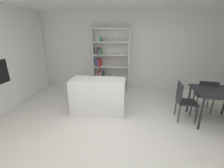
{
  "coord_description": "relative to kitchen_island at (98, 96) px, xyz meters",
  "views": [
    {
      "loc": [
        0.25,
        -2.65,
        2.02
      ],
      "look_at": [
        -0.15,
        0.26,
        1.02
      ],
      "focal_mm": 24.0,
      "sensor_mm": 36.0,
      "label": 1
    }
  ],
  "objects": [
    {
      "name": "dining_chair_far",
      "position": [
        2.78,
        0.36,
        0.08
      ],
      "size": [
        0.48,
        0.45,
        0.88
      ],
      "rotation": [
        0.0,
        0.0,
        3.01
      ],
      "color": "#232328",
      "rests_on": "ground_plane"
    },
    {
      "name": "back_partition",
      "position": [
        0.59,
        1.99,
        0.92
      ],
      "size": [
        7.35,
        0.06,
        2.74
      ],
      "primitive_type": "cube",
      "color": "silver",
      "rests_on": "ground_plane"
    },
    {
      "name": "ground_plane",
      "position": [
        0.59,
        -0.89,
        -0.45
      ],
      "size": [
        10.12,
        10.12,
        0.0
      ],
      "primitive_type": "plane",
      "color": "silver"
    },
    {
      "name": "dining_table",
      "position": [
        2.79,
        -0.11,
        0.24
      ],
      "size": [
        0.99,
        0.89,
        0.78
      ],
      "color": "#232328",
      "rests_on": "ground_plane"
    },
    {
      "name": "dining_chair_island_side",
      "position": [
        2.07,
        -0.11,
        0.1
      ],
      "size": [
        0.45,
        0.43,
        0.93
      ],
      "rotation": [
        0.0,
        0.0,
        1.54
      ],
      "color": "#232328",
      "rests_on": "ground_plane"
    },
    {
      "name": "kitchen_island",
      "position": [
        0.0,
        0.0,
        0.0
      ],
      "size": [
        1.39,
        0.62,
        0.91
      ],
      "primitive_type": "cube",
      "color": "white",
      "rests_on": "ground_plane"
    },
    {
      "name": "open_bookshelf",
      "position": [
        -0.02,
        1.69,
        0.56
      ],
      "size": [
        1.26,
        0.37,
        2.17
      ],
      "color": "white",
      "rests_on": "ground_plane"
    }
  ]
}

